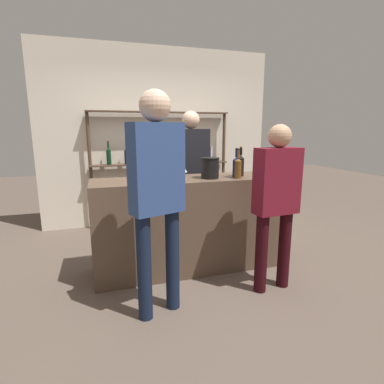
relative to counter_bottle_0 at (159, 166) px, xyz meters
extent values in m
plane|color=brown|center=(0.35, -0.02, -1.17)|extent=(16.00, 16.00, 0.00)
cube|color=brown|center=(0.35, -0.02, -0.65)|extent=(2.11, 0.57, 1.02)
cube|color=beige|center=(0.35, 1.87, 0.23)|extent=(3.71, 0.12, 2.80)
cylinder|color=#4C3828|center=(-0.73, 1.69, -0.26)|extent=(0.05, 0.05, 1.81)
cylinder|color=#4C3828|center=(1.44, 1.69, -0.26)|extent=(0.05, 0.05, 1.81)
cube|color=#4C3828|center=(0.35, 1.69, 0.63)|extent=(2.22, 0.18, 0.02)
cube|color=#4C3828|center=(0.35, 1.69, -0.17)|extent=(2.22, 0.18, 0.02)
cylinder|color=black|center=(-0.45, 1.69, -0.05)|extent=(0.07, 0.07, 0.22)
cone|color=black|center=(-0.45, 1.69, 0.08)|extent=(0.07, 0.07, 0.03)
cylinder|color=black|center=(-0.45, 1.69, 0.14)|extent=(0.03, 0.03, 0.09)
cylinder|color=maroon|center=(-0.45, 1.69, 0.19)|extent=(0.03, 0.03, 0.01)
cylinder|color=black|center=(-0.18, 1.69, -0.06)|extent=(0.07, 0.07, 0.21)
cone|color=black|center=(-0.18, 1.69, 0.06)|extent=(0.07, 0.07, 0.03)
cylinder|color=black|center=(-0.18, 1.69, 0.12)|extent=(0.03, 0.03, 0.09)
cylinder|color=#232328|center=(-0.18, 1.69, 0.17)|extent=(0.03, 0.03, 0.01)
cylinder|color=silver|center=(0.08, 1.69, -0.07)|extent=(0.07, 0.07, 0.19)
cone|color=silver|center=(0.08, 1.69, 0.04)|extent=(0.07, 0.07, 0.03)
cylinder|color=silver|center=(0.08, 1.69, 0.10)|extent=(0.03, 0.03, 0.09)
cylinder|color=maroon|center=(0.08, 1.69, 0.15)|extent=(0.03, 0.03, 0.01)
cylinder|color=black|center=(0.35, 1.69, -0.06)|extent=(0.07, 0.07, 0.21)
cone|color=black|center=(0.35, 1.69, 0.06)|extent=(0.07, 0.07, 0.03)
cylinder|color=black|center=(0.35, 1.69, 0.12)|extent=(0.03, 0.03, 0.08)
cylinder|color=black|center=(0.35, 1.69, 0.16)|extent=(0.03, 0.03, 0.01)
cylinder|color=brown|center=(0.62, 1.69, -0.06)|extent=(0.08, 0.08, 0.21)
cone|color=brown|center=(0.62, 1.69, 0.06)|extent=(0.08, 0.08, 0.04)
cylinder|color=brown|center=(0.62, 1.69, 0.12)|extent=(0.03, 0.03, 0.09)
cylinder|color=black|center=(0.62, 1.69, 0.18)|extent=(0.03, 0.03, 0.01)
cylinder|color=#0F1956|center=(0.89, 1.69, -0.05)|extent=(0.07, 0.07, 0.22)
cone|color=#0F1956|center=(0.89, 1.69, 0.08)|extent=(0.07, 0.07, 0.03)
cylinder|color=#0F1956|center=(0.89, 1.69, 0.13)|extent=(0.03, 0.03, 0.08)
cylinder|color=maroon|center=(0.89, 1.69, 0.18)|extent=(0.03, 0.03, 0.01)
cylinder|color=#0F1956|center=(1.16, 1.69, -0.05)|extent=(0.08, 0.08, 0.23)
cone|color=#0F1956|center=(1.16, 1.69, 0.08)|extent=(0.08, 0.08, 0.04)
cylinder|color=#0F1956|center=(1.16, 1.69, 0.13)|extent=(0.03, 0.03, 0.07)
cylinder|color=gold|center=(1.16, 1.69, 0.17)|extent=(0.03, 0.03, 0.01)
cylinder|color=black|center=(0.00, 0.00, -0.03)|extent=(0.09, 0.09, 0.23)
cone|color=black|center=(0.00, 0.00, 0.10)|extent=(0.09, 0.09, 0.04)
cylinder|color=black|center=(0.00, 0.00, 0.17)|extent=(0.03, 0.03, 0.09)
cylinder|color=gold|center=(0.00, 0.00, 0.22)|extent=(0.04, 0.04, 0.01)
cylinder|color=silver|center=(0.24, 0.06, -0.05)|extent=(0.07, 0.07, 0.19)
cone|color=silver|center=(0.24, 0.06, 0.06)|extent=(0.07, 0.07, 0.03)
cylinder|color=silver|center=(0.24, 0.06, 0.12)|extent=(0.03, 0.03, 0.09)
cylinder|color=maroon|center=(0.24, 0.06, 0.17)|extent=(0.03, 0.03, 0.01)
cylinder|color=#0F1956|center=(0.83, -0.09, -0.05)|extent=(0.08, 0.08, 0.19)
cone|color=#0F1956|center=(0.83, -0.09, 0.06)|extent=(0.08, 0.08, 0.04)
cylinder|color=#0F1956|center=(0.83, -0.09, 0.12)|extent=(0.03, 0.03, 0.08)
cylinder|color=#232328|center=(0.83, -0.09, 0.17)|extent=(0.03, 0.03, 0.01)
cylinder|color=brown|center=(0.81, -0.18, -0.05)|extent=(0.07, 0.07, 0.18)
cone|color=brown|center=(0.81, -0.18, 0.06)|extent=(0.07, 0.07, 0.03)
cylinder|color=brown|center=(0.81, -0.18, 0.12)|extent=(0.03, 0.03, 0.09)
cylinder|color=black|center=(0.81, -0.18, 0.17)|extent=(0.03, 0.03, 0.01)
cylinder|color=black|center=(0.91, -0.04, -0.04)|extent=(0.08, 0.08, 0.20)
cone|color=black|center=(0.91, -0.04, 0.07)|extent=(0.08, 0.08, 0.03)
cylinder|color=black|center=(0.91, -0.04, 0.13)|extent=(0.03, 0.03, 0.09)
cylinder|color=gold|center=(0.91, -0.04, 0.18)|extent=(0.03, 0.03, 0.01)
cylinder|color=silver|center=(0.24, -0.07, -0.14)|extent=(0.06, 0.06, 0.00)
cylinder|color=silver|center=(0.24, -0.07, -0.10)|extent=(0.01, 0.01, 0.07)
cone|color=silver|center=(0.24, -0.07, -0.03)|extent=(0.08, 0.08, 0.07)
cylinder|color=black|center=(0.53, -0.09, -0.04)|extent=(0.19, 0.19, 0.21)
cylinder|color=black|center=(0.53, -0.09, 0.07)|extent=(0.20, 0.20, 0.01)
cylinder|color=#121C33|center=(-0.04, -0.73, -0.72)|extent=(0.12, 0.12, 0.89)
cylinder|color=#121C33|center=(-0.29, -0.81, -0.72)|extent=(0.12, 0.12, 0.89)
cube|color=navy|center=(-0.16, -0.77, 0.07)|extent=(0.45, 0.31, 0.70)
sphere|color=#DBB293|center=(-0.16, -0.77, 0.54)|extent=(0.24, 0.24, 0.24)
cylinder|color=black|center=(0.44, 0.79, -0.74)|extent=(0.13, 0.13, 0.86)
cylinder|color=black|center=(0.74, 0.82, -0.74)|extent=(0.13, 0.13, 0.86)
cube|color=black|center=(0.59, 0.81, 0.03)|extent=(0.49, 0.24, 0.68)
sphere|color=#DBB293|center=(0.59, 0.81, 0.49)|extent=(0.23, 0.23, 0.23)
cylinder|color=black|center=(1.10, -0.68, -0.78)|extent=(0.12, 0.12, 0.77)
cylinder|color=black|center=(0.83, -0.71, -0.78)|extent=(0.12, 0.12, 0.77)
cube|color=maroon|center=(0.96, -0.70, -0.10)|extent=(0.43, 0.22, 0.61)
sphere|color=tan|center=(0.96, -0.70, 0.31)|extent=(0.21, 0.21, 0.21)
camera|label=1|loc=(-0.57, -3.05, 0.37)|focal=28.00mm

